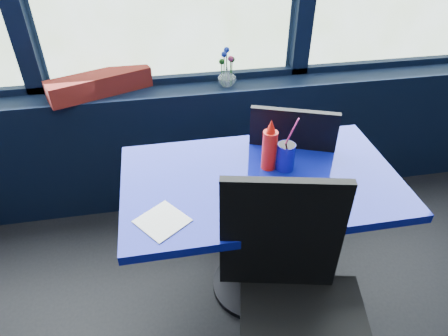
# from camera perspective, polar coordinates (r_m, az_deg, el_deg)

# --- Properties ---
(window_sill) EXTENTS (5.00, 0.26, 0.80)m
(window_sill) POSITION_cam_1_polar(r_m,az_deg,el_deg) (2.61, -6.39, 3.45)
(window_sill) COLOR black
(window_sill) RESTS_ON ground
(near_table) EXTENTS (1.20, 0.70, 0.75)m
(near_table) POSITION_cam_1_polar(r_m,az_deg,el_deg) (1.86, 4.99, -5.79)
(near_table) COLOR black
(near_table) RESTS_ON ground
(chair_near_front) EXTENTS (0.55, 0.55, 1.02)m
(chair_near_front) POSITION_cam_1_polar(r_m,az_deg,el_deg) (1.53, 10.02, -17.43)
(chair_near_front) COLOR black
(chair_near_front) RESTS_ON ground
(chair_near_back) EXTENTS (0.55, 0.55, 0.95)m
(chair_near_back) POSITION_cam_1_polar(r_m,az_deg,el_deg) (2.15, 7.04, 0.02)
(chair_near_back) COLOR black
(chair_near_back) RESTS_ON ground
(planter_box) EXTENTS (0.59, 0.35, 0.11)m
(planter_box) POSITION_cam_1_polar(r_m,az_deg,el_deg) (2.40, -17.30, 11.42)
(planter_box) COLOR maroon
(planter_box) RESTS_ON window_sill
(flower_vase) EXTENTS (0.14, 0.14, 0.23)m
(flower_vase) POSITION_cam_1_polar(r_m,az_deg,el_deg) (2.38, 0.44, 13.20)
(flower_vase) COLOR silver
(flower_vase) RESTS_ON window_sill
(food_basket) EXTENTS (0.25, 0.25, 0.09)m
(food_basket) POSITION_cam_1_polar(r_m,az_deg,el_deg) (1.55, 7.13, -5.51)
(food_basket) COLOR red
(food_basket) RESTS_ON near_table
(ketchup_bottle) EXTENTS (0.07, 0.07, 0.24)m
(ketchup_bottle) POSITION_cam_1_polar(r_m,az_deg,el_deg) (1.74, 6.52, 2.97)
(ketchup_bottle) COLOR red
(ketchup_bottle) RESTS_ON near_table
(soda_cup) EXTENTS (0.08, 0.08, 0.27)m
(soda_cup) POSITION_cam_1_polar(r_m,az_deg,el_deg) (1.77, 8.81, 1.70)
(soda_cup) COLOR #0E0D94
(soda_cup) RESTS_ON near_table
(napkin) EXTENTS (0.23, 0.23, 0.00)m
(napkin) POSITION_cam_1_polar(r_m,az_deg,el_deg) (1.54, -8.80, -7.49)
(napkin) COLOR white
(napkin) RESTS_ON near_table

